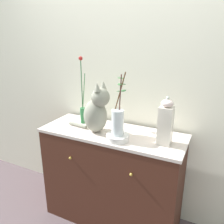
# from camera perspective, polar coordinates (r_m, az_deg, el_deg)

# --- Properties ---
(ground_plane) EXTENTS (6.00, 6.00, 0.00)m
(ground_plane) POSITION_cam_1_polar(r_m,az_deg,el_deg) (2.48, 0.00, -24.69)
(ground_plane) COLOR #55464B
(wall_back) EXTENTS (4.40, 0.08, 2.60)m
(wall_back) POSITION_cam_1_polar(r_m,az_deg,el_deg) (2.13, 3.71, 7.68)
(wall_back) COLOR silver
(wall_back) RESTS_ON ground_plane
(sideboard) EXTENTS (1.26, 0.49, 0.91)m
(sideboard) POSITION_cam_1_polar(r_m,az_deg,el_deg) (2.19, -0.00, -15.96)
(sideboard) COLOR #442217
(sideboard) RESTS_ON ground_plane
(cat_sitting) EXTENTS (0.42, 0.21, 0.44)m
(cat_sitting) POSITION_cam_1_polar(r_m,az_deg,el_deg) (1.91, -3.92, 0.31)
(cat_sitting) COLOR gray
(cat_sitting) RESTS_ON sideboard
(vase_slim_green) EXTENTS (0.07, 0.05, 0.62)m
(vase_slim_green) POSITION_cam_1_polar(r_m,az_deg,el_deg) (2.14, -7.33, 1.14)
(vase_slim_green) COLOR #2E7441
(vase_slim_green) RESTS_ON sideboard
(bowl_porcelain) EXTENTS (0.18, 0.18, 0.05)m
(bowl_porcelain) POSITION_cam_1_polar(r_m,az_deg,el_deg) (1.81, 1.38, -6.35)
(bowl_porcelain) COLOR white
(bowl_porcelain) RESTS_ON sideboard
(vase_glass_clear) EXTENTS (0.11, 0.17, 0.50)m
(vase_glass_clear) POSITION_cam_1_polar(r_m,az_deg,el_deg) (1.76, 1.46, -2.16)
(vase_glass_clear) COLOR silver
(vase_glass_clear) RESTS_ON bowl_porcelain
(jar_lidded_porcelain) EXTENTS (0.10, 0.10, 0.37)m
(jar_lidded_porcelain) POSITION_cam_1_polar(r_m,az_deg,el_deg) (1.75, 13.27, -2.62)
(jar_lidded_porcelain) COLOR silver
(jar_lidded_porcelain) RESTS_ON sideboard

